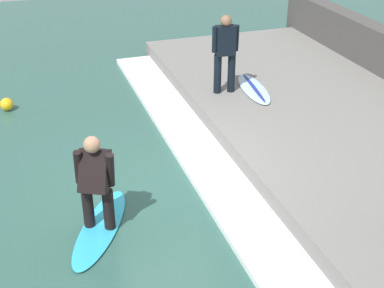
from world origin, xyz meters
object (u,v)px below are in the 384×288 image
Objects in this scene: surfer_riding at (95,179)px; marker_buoy at (7,104)px; surfboard_riding at (100,227)px; surfer_waiting_near at (225,50)px; surfboard_waiting_near at (254,89)px.

surfer_riding reaches higher than marker_buoy.
surfer_waiting_near is at bearing 45.90° from surfboard_riding.
surfer_riding is at bearing -140.16° from surfboard_waiting_near.
surfer_riding reaches higher than surfboard_riding.
surfer_waiting_near is 5.92× the size of marker_buoy.
surfboard_riding is 0.84m from surfer_riding.
marker_buoy reaches higher than surfboard_riding.
marker_buoy is (-4.43, 1.38, -1.17)m from surfer_waiting_near.
surfer_waiting_near reaches higher than surfboard_waiting_near.
surfboard_riding is at bearing -140.16° from surfboard_waiting_near.
surfboard_waiting_near is at bearing 39.84° from surfboard_riding.
surfboard_waiting_near is (3.91, 3.26, -0.46)m from surfer_riding.
surfer_waiting_near reaches higher than marker_buoy.
surfer_waiting_near is at bearing 170.13° from surfboard_waiting_near.
surfer_riding is at bearing -76.31° from marker_buoy.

